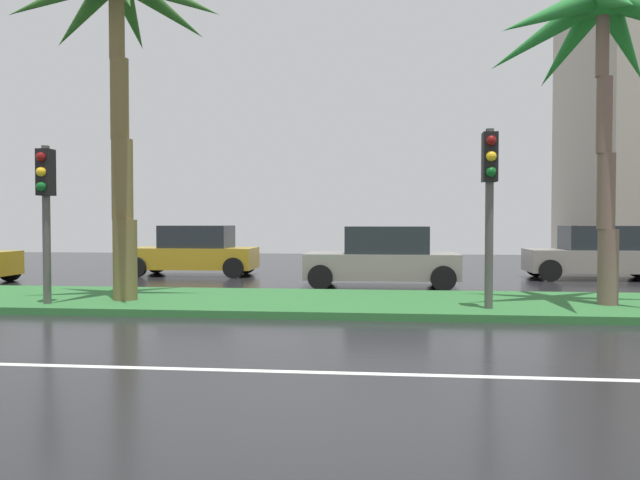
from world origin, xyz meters
name	(u,v)px	position (x,y,z in m)	size (l,w,h in m)	color
ground_plane	(358,303)	(0.00, 9.00, -0.05)	(90.00, 42.00, 0.10)	black
near_lane_divider_stripe	(332,373)	(0.00, 2.00, 0.00)	(81.00, 0.14, 0.01)	white
median_strip	(355,303)	(0.00, 8.00, 0.07)	(85.50, 4.00, 0.15)	#2D6B33
palm_tree_mid_left	(118,27)	(-5.14, 7.52, 6.09)	(4.56, 4.53, 7.53)	brown
palm_tree_centre_left	(603,37)	(5.02, 7.67, 5.59)	(4.83, 4.75, 6.74)	brown
traffic_signal_median_left	(45,195)	(-6.34, 6.62, 2.40)	(0.28, 0.43, 3.27)	#4C4C47
traffic_signal_median_right	(490,185)	(2.67, 6.86, 2.57)	(0.28, 0.43, 3.51)	#4C4C47
car_in_traffic_second	(194,251)	(-5.91, 15.19, 0.83)	(4.30, 2.02, 1.72)	#B28C1E
car_in_traffic_third	(383,258)	(0.58, 12.10, 0.83)	(4.30, 2.02, 1.72)	gray
car_in_traffic_fourth	(598,254)	(7.42, 15.15, 0.83)	(4.30, 2.02, 1.72)	gray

